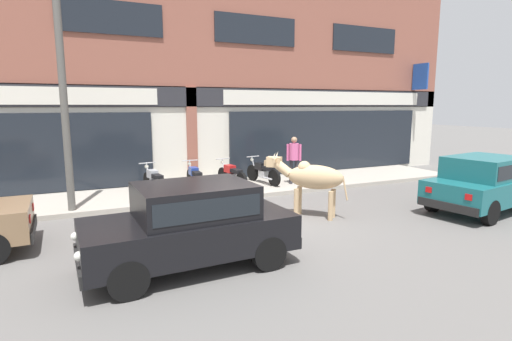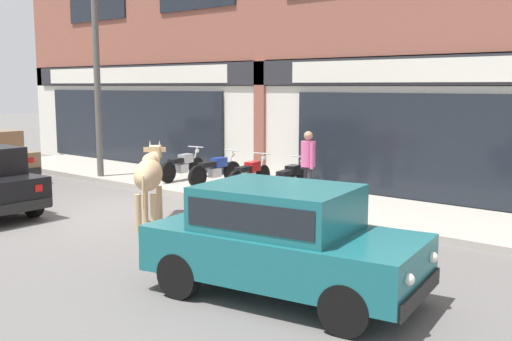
% 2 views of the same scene
% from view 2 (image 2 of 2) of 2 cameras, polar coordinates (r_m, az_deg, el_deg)
% --- Properties ---
extents(ground_plane, '(90.00, 90.00, 0.00)m').
position_cam_2_polar(ground_plane, '(13.26, -13.66, -3.97)').
color(ground_plane, '#605E5B').
extents(sidewalk, '(19.00, 2.82, 0.13)m').
position_cam_2_polar(sidewalk, '(15.60, -2.90, -1.70)').
color(sidewalk, '#A8A093').
rests_on(sidewalk, ground).
extents(shop_building, '(23.00, 1.40, 9.03)m').
position_cam_2_polar(shop_building, '(16.69, 1.03, 13.54)').
color(shop_building, '#8E5142').
rests_on(shop_building, ground).
extents(cow, '(1.62, 1.73, 1.61)m').
position_cam_2_polar(cow, '(11.77, -10.14, -0.41)').
color(cow, tan).
rests_on(cow, ground).
extents(car_0, '(3.78, 2.14, 1.46)m').
position_cam_2_polar(car_0, '(7.73, 2.46, -6.23)').
color(car_0, black).
rests_on(car_0, ground).
extents(motorcycle_0, '(0.53, 1.80, 0.88)m').
position_cam_2_polar(motorcycle_0, '(16.64, -7.00, 0.45)').
color(motorcycle_0, black).
rests_on(motorcycle_0, sidewalk).
extents(motorcycle_1, '(0.52, 1.81, 0.88)m').
position_cam_2_polar(motorcycle_1, '(15.75, -3.89, 0.05)').
color(motorcycle_1, black).
rests_on(motorcycle_1, sidewalk).
extents(motorcycle_2, '(0.52, 1.81, 0.88)m').
position_cam_2_polar(motorcycle_2, '(14.88, -0.61, -0.40)').
color(motorcycle_2, black).
rests_on(motorcycle_2, sidewalk).
extents(motorcycle_3, '(0.58, 1.80, 0.88)m').
position_cam_2_polar(motorcycle_3, '(14.23, 3.28, -0.81)').
color(motorcycle_3, black).
rests_on(motorcycle_3, sidewalk).
extents(pedestrian, '(0.44, 0.32, 1.60)m').
position_cam_2_polar(pedestrian, '(13.19, 4.98, 1.09)').
color(pedestrian, '#2D2D33').
rests_on(pedestrian, sidewalk).
extents(utility_pole, '(0.18, 0.18, 5.96)m').
position_cam_2_polar(utility_pole, '(17.61, -14.92, 9.13)').
color(utility_pole, '#595651').
rests_on(utility_pole, sidewalk).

